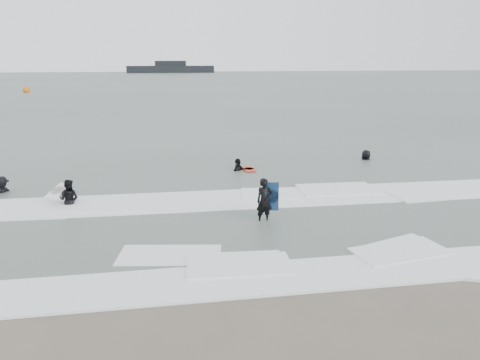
{
  "coord_description": "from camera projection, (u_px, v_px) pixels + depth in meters",
  "views": [
    {
      "loc": [
        -2.42,
        -11.08,
        5.42
      ],
      "look_at": [
        0.0,
        5.0,
        1.1
      ],
      "focal_mm": 35.0,
      "sensor_mm": 36.0,
      "label": 1
    }
  ],
  "objects": [
    {
      "name": "sea",
      "position": [
        181.0,
        85.0,
        88.77
      ],
      "size": [
        320.0,
        320.0,
        0.0
      ],
      "primitive_type": "plane",
      "color": "#47544C",
      "rests_on": "ground"
    },
    {
      "name": "surf_foam",
      "position": [
        246.0,
        220.0,
        15.85
      ],
      "size": [
        30.03,
        9.06,
        0.09
      ],
      "color": "white",
      "rests_on": "ground"
    },
    {
      "name": "bodyboards",
      "position": [
        195.0,
        184.0,
        18.63
      ],
      "size": [
        8.68,
        7.63,
        1.25
      ],
      "color": "#0F2546",
      "rests_on": "ground"
    },
    {
      "name": "surfer_right_near",
      "position": [
        238.0,
        171.0,
        22.76
      ],
      "size": [
        1.01,
        1.07,
        1.78
      ],
      "primitive_type": "imported",
      "rotation": [
        0.0,
        0.0,
        -2.29
      ],
      "color": "black",
      "rests_on": "ground"
    },
    {
      "name": "surfer_breaker",
      "position": [
        3.0,
        194.0,
        18.96
      ],
      "size": [
        1.16,
        1.12,
        1.59
      ],
      "primitive_type": "imported",
      "rotation": [
        0.0,
        0.0,
        0.73
      ],
      "color": "black",
      "rests_on": "ground"
    },
    {
      "name": "surfer_centre",
      "position": [
        264.0,
        222.0,
        15.72
      ],
      "size": [
        0.62,
        0.47,
        1.55
      ],
      "primitive_type": "imported",
      "rotation": [
        0.0,
        0.0,
        0.18
      ],
      "color": "black",
      "rests_on": "ground"
    },
    {
      "name": "surfer_wading",
      "position": [
        70.0,
        205.0,
        17.52
      ],
      "size": [
        0.88,
        0.76,
        1.56
      ],
      "primitive_type": "imported",
      "rotation": [
        0.0,
        0.0,
        2.88
      ],
      "color": "black",
      "rests_on": "ground"
    },
    {
      "name": "buoy",
      "position": [
        26.0,
        90.0,
        71.03
      ],
      "size": [
        1.0,
        1.0,
        1.65
      ],
      "color": "#D06009",
      "rests_on": "ground"
    },
    {
      "name": "surfer_right_far",
      "position": [
        366.0,
        161.0,
        25.03
      ],
      "size": [
        1.0,
        0.87,
        1.72
      ],
      "primitive_type": "imported",
      "rotation": [
        0.0,
        0.0,
        -2.67
      ],
      "color": "black",
      "rests_on": "ground"
    },
    {
      "name": "vessel_horizon",
      "position": [
        171.0,
        68.0,
        154.52
      ],
      "size": [
        28.38,
        5.07,
        3.85
      ],
      "color": "black",
      "rests_on": "ground"
    },
    {
      "name": "ground",
      "position": [
        268.0,
        268.0,
        12.33
      ],
      "size": [
        320.0,
        320.0,
        0.0
      ],
      "primitive_type": "plane",
      "color": "brown",
      "rests_on": "ground"
    }
  ]
}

